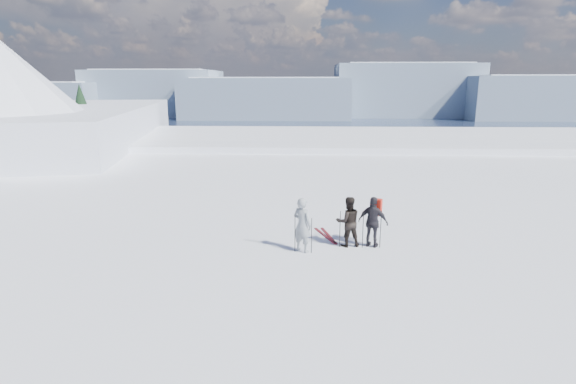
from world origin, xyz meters
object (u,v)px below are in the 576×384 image
Objects in this scene: skier_dark at (348,222)px; skier_pack at (373,222)px; skier_grey at (302,225)px; skis_loose at (327,236)px.

skier_pack is (0.80, -0.04, 0.01)m from skier_dark.
skier_pack is (2.27, 0.50, -0.04)m from skier_grey.
skier_pack reaches higher than skis_loose.
skier_dark is at bearing -124.70° from skier_grey.
skier_pack is at bearing -34.04° from skis_loose.
skier_grey is 1.89m from skis_loose.
skier_dark is 1.37m from skis_loose.
skier_grey is 1.57m from skier_dark.
skier_grey is at bearing -120.25° from skis_loose.
skier_dark is at bearing -55.68° from skis_loose.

